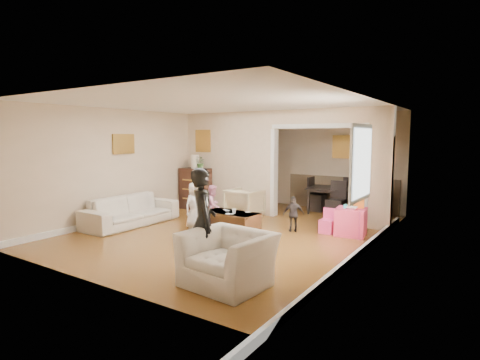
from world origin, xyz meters
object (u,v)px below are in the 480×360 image
Objects in this scene: armchair_back at (245,203)px; child_kneel_b at (213,205)px; cyan_cup at (346,206)px; child_kneel_a at (195,205)px; armchair_front at (228,259)px; adult_person at (203,221)px; play_table at (351,222)px; dresser at (195,189)px; dining_table at (345,201)px; sofa at (131,211)px; child_toddler at (294,214)px; coffee_table at (231,222)px; table_lamp at (195,162)px; coffee_cup at (234,211)px.

armchair_back is 1.09m from child_kneel_b.
cyan_cup is 0.08× the size of child_kneel_a.
armchair_front is 0.70m from adult_person.
child_kneel_b is at bearing -163.63° from play_table.
dresser is 0.60× the size of dining_table.
sofa is 5.25m from dining_table.
child_toddler is (-1.08, -0.38, 0.10)m from play_table.
child_kneel_b is at bearing 135.51° from armchair_front.
child_toddler is (1.05, 0.75, 0.16)m from coffee_table.
coffee_cup is at bearing -34.63° from table_lamp.
child_kneel_a reaches higher than sofa.
child_toddler is (1.61, -0.63, 0.02)m from armchair_back.
armchair_back is at bearing -22.25° from child_kneel_b.
armchair_back is 2.70m from play_table.
adult_person is 2.98m from child_toddler.
adult_person is (-0.29, -5.37, 0.44)m from dining_table.
cyan_cup is 1.05m from child_toddler.
cyan_cup is at bearing -67.91° from sofa.
armchair_front is at bearing 64.56° from child_toddler.
dining_table is at bearing 69.17° from coffee_cup.
armchair_back is at bearing 173.41° from cyan_cup.
cyan_cup is at bearing -51.94° from child_kneel_a.
play_table is 0.57× the size of child_kneel_a.
dresser is at bearing 54.56° from child_kneel_a.
armchair_back is at bearing -56.41° from child_toddler.
dining_table is 5.40m from adult_person.
dresser is (-1.75, 0.24, 0.20)m from armchair_back.
child_kneel_a is at bearing -173.99° from coffee_cup.
dresser is 0.99× the size of coffee_table.
table_lamp reaches higher than coffee_cup.
child_kneel_a is (-2.88, -1.23, -0.08)m from cyan_cup.
coffee_table is 1.24× the size of child_kneel_b.
adult_person reaches higher than dresser.
table_lamp is 3.05m from coffee_cup.
armchair_front is 3.17m from child_toddler.
child_kneel_b is (1.62, -1.32, -0.84)m from table_lamp.
child_kneel_a reaches higher than cyan_cup.
play_table reaches higher than coffee_cup.
dining_table reaches higher than coffee_table.
coffee_cup is 1.16× the size of cyan_cup.
child_kneel_a is at bearing -169.99° from coffee_table.
table_lamp is 4.43m from cyan_cup.
adult_person is at bearing -66.51° from coffee_cup.
dresser reaches higher than cyan_cup.
adult_person is at bearing -160.37° from child_kneel_b.
child_kneel_b is (-0.70, 0.30, 0.24)m from coffee_table.
dresser reaches higher than armchair_front.
coffee_table is (0.56, -1.38, -0.14)m from armchair_back.
cyan_cup is at bearing -7.06° from dresser.
sofa is 4.64m from cyan_cup.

